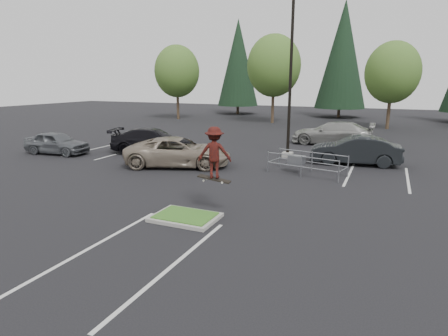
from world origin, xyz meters
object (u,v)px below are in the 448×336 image
at_px(conif_a, 238,63).
at_px(car_l_black, 152,141).
at_px(car_r_charc, 355,150).
at_px(light_pole, 290,82).
at_px(conif_b, 343,55).
at_px(car_l_tan, 177,152).
at_px(decid_c, 392,74).
at_px(car_l_grey, 57,143).
at_px(decid_a, 177,73).
at_px(cart_corral, 299,160).
at_px(decid_b, 274,68).
at_px(car_far_silver, 332,133).
at_px(skateboarder, 214,153).

height_order(conif_a, car_l_black, conif_a).
bearing_deg(car_r_charc, light_pole, -104.99).
distance_m(conif_b, car_l_tan, 34.53).
height_order(decid_c, conif_a, conif_a).
distance_m(car_l_black, car_l_grey, 6.17).
relative_size(car_l_black, car_r_charc, 1.13).
bearing_deg(car_l_tan, conif_a, -3.89).
bearing_deg(conif_a, decid_c, -26.96).
xyz_separation_m(car_l_tan, car_l_black, (-3.50, 2.79, 0.00)).
bearing_deg(light_pole, decid_a, 135.75).
height_order(cart_corral, car_l_grey, car_l_grey).
relative_size(decid_b, decid_c, 1.15).
height_order(decid_a, decid_b, decid_b).
height_order(decid_b, car_r_charc, decid_b).
bearing_deg(car_l_tan, conif_b, -27.60).
xyz_separation_m(conif_b, car_l_black, (-8.00, -30.71, -7.04)).
height_order(light_pole, decid_a, light_pole).
xyz_separation_m(light_pole, decid_c, (5.49, 17.83, 0.69)).
bearing_deg(light_pole, conif_a, 117.38).
distance_m(decid_a, car_l_black, 23.08).
height_order(car_r_charc, car_far_silver, car_far_silver).
bearing_deg(light_pole, car_l_grey, -160.35).
xyz_separation_m(decid_a, cart_corral, (20.09, -21.94, -4.90)).
relative_size(conif_b, car_l_tan, 2.51).
bearing_deg(conif_b, car_l_tan, -97.65).
bearing_deg(decid_a, light_pole, -44.25).
relative_size(decid_a, car_l_black, 1.60).
xyz_separation_m(cart_corral, car_l_grey, (-15.58, -1.09, 0.05)).
bearing_deg(conif_b, decid_c, -60.68).
height_order(car_l_tan, car_l_grey, car_l_tan).
distance_m(decid_b, decid_c, 12.05).
height_order(conif_b, skateboarder, conif_b).
xyz_separation_m(decid_a, car_far_silver, (20.35, -12.03, -4.73)).
height_order(decid_a, car_l_black, decid_a).
bearing_deg(cart_corral, conif_b, 105.82).
xyz_separation_m(conif_b, car_r_charc, (4.50, -29.00, -7.04)).
xyz_separation_m(decid_a, conif_a, (4.01, 9.97, 1.52)).
bearing_deg(cart_corral, car_l_grey, -163.84).
bearing_deg(light_pole, decid_c, 72.89).
bearing_deg(conif_b, decid_b, -121.09).
bearing_deg(car_l_tan, car_far_silver, -51.81).
height_order(car_l_tan, car_l_black, car_l_black).
bearing_deg(car_l_black, car_far_silver, -66.44).
bearing_deg(light_pole, skateboarder, -89.30).
bearing_deg(conif_a, cart_corral, -63.26).
bearing_deg(skateboarder, conif_b, -106.96).
xyz_separation_m(decid_b, conif_a, (-7.99, 9.47, 1.05)).
relative_size(cart_corral, skateboarder, 2.05).
bearing_deg(decid_b, car_l_grey, -107.66).
distance_m(skateboarder, car_l_tan, 8.02).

